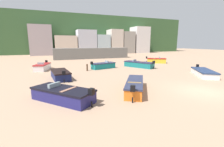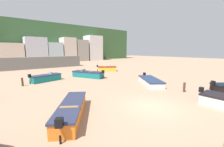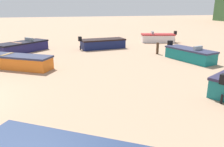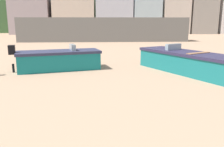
% 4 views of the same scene
% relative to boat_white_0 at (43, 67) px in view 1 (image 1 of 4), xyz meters
% --- Properties ---
extents(ground_plane, '(160.00, 160.00, 0.00)m').
position_rel_boat_white_0_xyz_m(ground_plane, '(12.47, -15.84, -0.47)').
color(ground_plane, tan).
extents(headland_hill, '(90.00, 32.00, 14.32)m').
position_rel_boat_white_0_xyz_m(headland_hill, '(12.47, 50.16, 6.69)').
color(headland_hill, '#365931').
rests_on(headland_hill, ground).
extents(harbor_pier, '(18.66, 2.40, 2.63)m').
position_rel_boat_white_0_xyz_m(harbor_pier, '(11.06, 14.16, 0.84)').
color(harbor_pier, slate).
rests_on(harbor_pier, ground).
extents(townhouse_far_left, '(6.61, 5.09, 9.39)m').
position_rel_boat_white_0_xyz_m(townhouse_far_left, '(-1.22, 30.71, 4.23)').
color(townhouse_far_left, '#A19297').
rests_on(townhouse_far_left, ground).
extents(townhouse_left, '(7.07, 5.09, 6.23)m').
position_rel_boat_white_0_xyz_m(townhouse_left, '(6.27, 30.71, 2.65)').
color(townhouse_left, beige).
rests_on(townhouse_left, ground).
extents(townhouse_centre_left, '(6.37, 5.18, 8.28)m').
position_rel_boat_white_0_xyz_m(townhouse_centre_left, '(13.26, 30.75, 3.67)').
color(townhouse_centre_left, silver).
rests_on(townhouse_centre_left, ground).
extents(townhouse_centre, '(4.81, 6.70, 6.74)m').
position_rel_boat_white_0_xyz_m(townhouse_centre, '(19.05, 31.51, 2.90)').
color(townhouse_centre, '#ABBFC8').
rests_on(townhouse_centre, ground).
extents(townhouse_centre_right, '(4.66, 5.76, 8.74)m').
position_rel_boat_white_0_xyz_m(townhouse_centre_right, '(24.16, 31.04, 3.90)').
color(townhouse_centre_right, beige).
rests_on(townhouse_centre_right, ground).
extents(townhouse_right, '(4.61, 6.33, 8.10)m').
position_rel_boat_white_0_xyz_m(townhouse_right, '(29.13, 31.33, 3.58)').
color(townhouse_right, gray).
rests_on(townhouse_right, ground).
extents(townhouse_far_right, '(6.08, 6.30, 10.06)m').
position_rel_boat_white_0_xyz_m(townhouse_far_right, '(35.07, 31.31, 4.56)').
color(townhouse_far_right, silver).
rests_on(townhouse_far_right, ground).
extents(boat_white_0, '(2.39, 3.93, 1.23)m').
position_rel_boat_white_0_xyz_m(boat_white_0, '(0.00, 0.00, 0.00)').
color(boat_white_0, white).
rests_on(boat_white_0, ground).
extents(boat_white_1, '(4.12, 4.93, 1.04)m').
position_rel_boat_white_0_xyz_m(boat_white_1, '(18.08, -11.41, -0.10)').
color(boat_white_1, silver).
rests_on(boat_white_1, ground).
extents(boat_navy_2, '(4.18, 4.47, 1.19)m').
position_rel_boat_white_0_xyz_m(boat_navy_2, '(1.77, -13.87, -0.02)').
color(boat_navy_2, navy).
rests_on(boat_navy_2, ground).
extents(boat_orange_4, '(3.68, 4.76, 1.18)m').
position_rel_boat_white_0_xyz_m(boat_orange_4, '(7.32, -13.78, -0.03)').
color(boat_orange_4, orange).
rests_on(boat_orange_4, ground).
extents(boat_yellow_5, '(3.73, 3.07, 1.26)m').
position_rel_boat_white_0_xyz_m(boat_yellow_5, '(20.40, 0.69, 0.02)').
color(boat_yellow_5, gold).
rests_on(boat_yellow_5, ground).
extents(boat_navy_6, '(2.03, 4.44, 1.20)m').
position_rel_boat_white_0_xyz_m(boat_navy_6, '(2.03, -6.76, -0.02)').
color(boat_navy_6, navy).
rests_on(boat_navy_6, ground).
extents(boat_teal_7, '(3.55, 5.06, 1.24)m').
position_rel_boat_white_0_xyz_m(boat_teal_7, '(14.33, -2.83, 0.00)').
color(boat_teal_7, '#186F71').
rests_on(boat_teal_7, ground).
extents(boat_teal_8, '(4.11, 2.27, 1.21)m').
position_rel_boat_white_0_xyz_m(boat_teal_8, '(8.61, -1.88, -0.01)').
color(boat_teal_8, '#147677').
rests_on(boat_teal_8, ground).
extents(mooring_post_mid_beach, '(0.21, 0.21, 0.96)m').
position_rel_boat_white_0_xyz_m(mooring_post_mid_beach, '(5.85, -3.04, 0.01)').
color(mooring_post_mid_beach, '#4C3322').
rests_on(mooring_post_mid_beach, ground).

